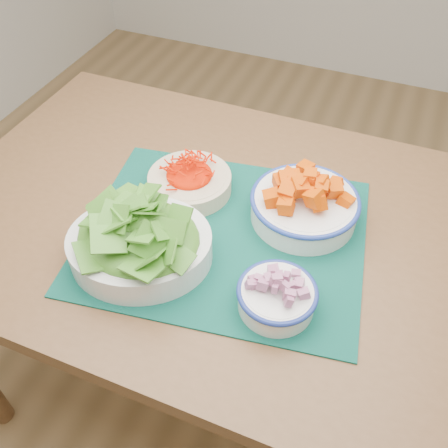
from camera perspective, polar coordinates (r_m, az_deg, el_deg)
name	(u,v)px	position (r m, az deg, el deg)	size (l,w,h in m)	color
ground	(261,357)	(1.75, 4.22, -14.92)	(4.00, 4.00, 0.00)	#9C794B
table	(221,244)	(1.16, -0.37, -2.32)	(1.28, 0.85, 0.75)	brown
placemat	(224,235)	(1.06, 0.00, -1.21)	(0.58, 0.48, 0.00)	#042F28
carrot_bowl	(190,179)	(1.13, -3.96, 5.20)	(0.20, 0.20, 0.07)	beige
squash_bowl	(305,199)	(1.07, 9.29, 2.86)	(0.24, 0.24, 0.12)	white
lettuce_bowl	(139,237)	(0.98, -9.72, -1.49)	(0.35, 0.33, 0.13)	silver
onion_bowl	(277,294)	(0.91, 6.09, -7.96)	(0.18, 0.18, 0.08)	white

